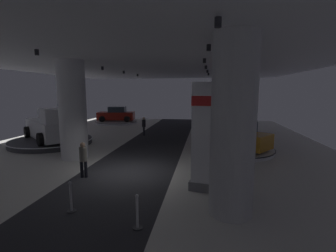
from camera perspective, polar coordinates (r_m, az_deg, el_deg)
ground at (r=11.85m, az=-9.52°, el=-10.79°), size 24.00×44.00×0.06m
ceiling_with_spotlights at (r=11.34m, az=-10.21°, el=16.91°), size 24.00×44.00×0.39m
column_left at (r=14.60m, az=-21.53°, el=3.48°), size 1.50×1.50×5.50m
column_right at (r=7.53m, az=15.07°, el=-0.18°), size 1.34×1.34×5.50m
brand_sign_pylon at (r=9.24m, az=9.22°, el=-2.31°), size 1.36×0.86×4.14m
display_platform_mid_right at (r=16.02m, az=15.34°, el=-5.32°), size 4.87×4.87×0.25m
display_car_mid_right at (r=15.83m, az=15.56°, el=-2.25°), size 4.42×4.00×1.71m
display_platform_far_right at (r=21.52m, az=14.01°, el=-1.74°), size 5.14×5.14×0.31m
display_car_far_right at (r=21.39m, az=14.01°, el=0.65°), size 4.51×3.01×1.71m
display_platform_deep_left at (r=29.43m, az=-12.05°, el=0.93°), size 4.86×4.86×0.29m
display_car_deep_left at (r=29.33m, az=-12.04°, el=2.66°), size 4.42×2.72×1.71m
display_platform_mid_left at (r=19.45m, az=-25.68°, el=-3.29°), size 5.68×5.68×0.37m
pickup_truck_mid_left at (r=18.97m, az=-25.62°, el=-0.19°), size 5.41×5.01×2.30m
display_platform_deep_right at (r=28.08m, az=13.06°, el=0.49°), size 5.45×5.45×0.24m
display_car_deep_right at (r=27.95m, az=13.13°, el=2.25°), size 2.54×4.36×1.71m
visitor_walking_near at (r=11.39m, az=-19.33°, el=-7.03°), size 0.32×0.32×1.59m
visitor_walking_far at (r=20.98m, az=-5.72°, el=0.23°), size 0.32×0.32×1.59m
stanchion_a at (r=8.60m, az=-21.83°, el=-16.00°), size 0.28×0.28×1.01m
stanchion_b at (r=7.23m, az=-7.24°, el=-20.28°), size 0.28×0.28×1.01m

